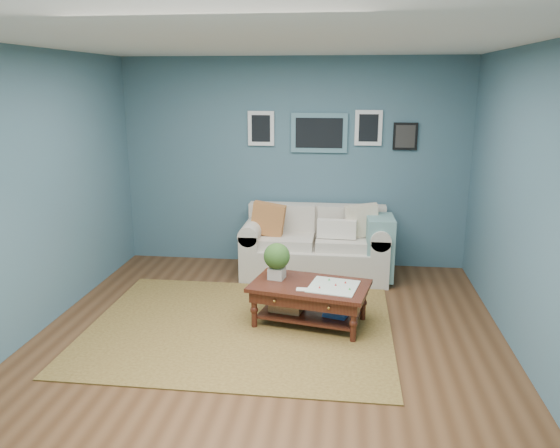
# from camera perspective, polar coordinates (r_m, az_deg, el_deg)

# --- Properties ---
(room_shell) EXTENTS (5.00, 5.02, 2.70)m
(room_shell) POSITION_cam_1_polar(r_m,az_deg,el_deg) (4.78, -1.38, 2.31)
(room_shell) COLOR brown
(room_shell) RESTS_ON ground
(area_rug) EXTENTS (2.99, 2.39, 0.01)m
(area_rug) POSITION_cam_1_polar(r_m,az_deg,el_deg) (5.56, -4.22, -10.69)
(area_rug) COLOR brown
(area_rug) RESTS_ON ground
(loveseat) EXTENTS (1.85, 0.84, 0.95)m
(loveseat) POSITION_cam_1_polar(r_m,az_deg,el_deg) (6.88, 4.38, -2.24)
(loveseat) COLOR beige
(loveseat) RESTS_ON ground
(coffee_table) EXTENTS (1.26, 0.88, 0.80)m
(coffee_table) POSITION_cam_1_polar(r_m,az_deg,el_deg) (5.51, 2.53, -6.90)
(coffee_table) COLOR #37110B
(coffee_table) RESTS_ON ground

